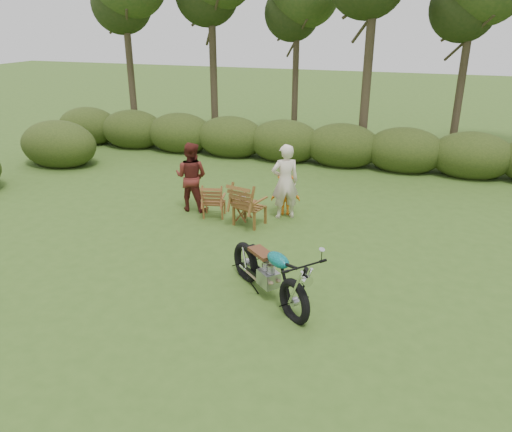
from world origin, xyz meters
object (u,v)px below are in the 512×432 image
(side_table, at_px, (244,212))
(adult_b, at_px, (193,209))
(cup, at_px, (243,199))
(child, at_px, (285,214))
(lawn_chair_left, at_px, (214,216))
(lawn_chair_right, at_px, (250,224))
(adult_a, at_px, (284,217))
(motorcycle, at_px, (268,296))

(side_table, distance_m, adult_b, 1.62)
(side_table, bearing_deg, adult_b, 165.70)
(cup, xyz_separation_m, adult_b, (-1.53, 0.36, -0.60))
(side_table, bearing_deg, child, 46.01)
(lawn_chair_left, distance_m, adult_b, 0.76)
(side_table, relative_size, child, 0.49)
(lawn_chair_right, bearing_deg, adult_a, -120.05)
(lawn_chair_left, bearing_deg, side_table, 157.29)
(lawn_chair_left, height_order, side_table, side_table)
(cup, height_order, adult_b, adult_b)
(cup, distance_m, child, 1.30)
(lawn_chair_left, bearing_deg, adult_b, -33.25)
(lawn_chair_left, relative_size, child, 0.77)
(lawn_chair_right, bearing_deg, child, -110.76)
(cup, bearing_deg, child, 43.96)
(adult_a, distance_m, adult_b, 2.41)
(lawn_chair_right, distance_m, adult_a, 0.97)
(motorcycle, distance_m, adult_a, 3.81)
(adult_b, bearing_deg, child, -169.96)
(motorcycle, bearing_deg, adult_a, 142.22)
(adult_a, xyz_separation_m, adult_b, (-2.40, -0.23, 0.00))
(lawn_chair_left, bearing_deg, lawn_chair_right, 154.71)
(lawn_chair_right, height_order, side_table, side_table)
(side_table, xyz_separation_m, cup, (-0.02, 0.04, 0.32))
(motorcycle, bearing_deg, cup, 158.07)
(lawn_chair_right, bearing_deg, adult_b, -1.42)
(motorcycle, distance_m, lawn_chair_left, 4.05)
(lawn_chair_right, relative_size, adult_b, 0.61)
(lawn_chair_right, bearing_deg, motorcycle, 128.71)
(adult_b, height_order, child, adult_b)
(side_table, relative_size, cup, 4.16)
(adult_a, bearing_deg, lawn_chair_right, 15.36)
(lawn_chair_left, relative_size, cup, 6.57)
(motorcycle, height_order, side_table, motorcycle)
(adult_a, xyz_separation_m, child, (-0.04, 0.22, 0.00))
(adult_a, bearing_deg, child, -110.58)
(adult_b, bearing_deg, side_table, 165.06)
(motorcycle, xyz_separation_m, adult_a, (-0.74, 3.73, 0.00))
(lawn_chair_right, bearing_deg, cup, -16.14)
(lawn_chair_right, relative_size, adult_a, 0.58)
(lawn_chair_right, height_order, cup, cup)
(lawn_chair_left, height_order, cup, cup)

